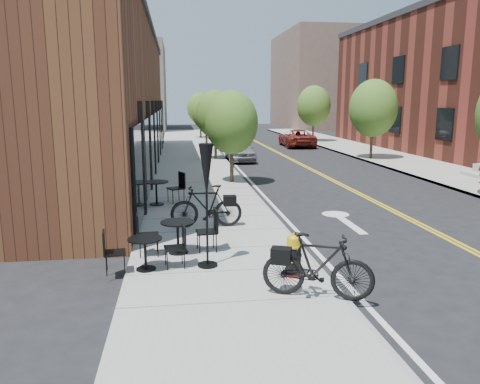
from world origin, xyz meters
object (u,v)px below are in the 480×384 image
patio_umbrella (206,179)px  parked_car_a (240,150)px  fire_hydrant (294,255)px  bistro_set_b (145,249)px  parked_car_b (235,141)px  parked_car_far (297,138)px  parked_car_c (229,138)px  bistro_set_a (178,232)px  bicycle_left (206,206)px  bicycle_right (318,266)px  bistro_set_c (156,190)px

patio_umbrella → parked_car_a: (3.13, 17.84, -1.30)m
fire_hydrant → bistro_set_b: bearing=148.5°
parked_car_a → parked_car_b: size_ratio=0.94×
bistro_set_b → parked_car_far: size_ratio=0.35×
bistro_set_b → parked_car_b: bearing=71.4°
parked_car_b → parked_car_c: same height
fire_hydrant → bistro_set_a: bearing=125.1°
fire_hydrant → parked_car_b: parked_car_b is taller
parked_car_b → fire_hydrant: bearing=-93.8°
bistro_set_b → parked_car_a: bearing=69.1°
bicycle_left → patio_umbrella: bearing=-2.5°
bicycle_right → parked_car_b: (1.80, 25.63, -0.03)m
parked_car_c → patio_umbrella: bearing=-104.1°
bistro_set_b → fire_hydrant: bearing=-20.6°
patio_umbrella → parked_car_b: bearing=81.4°
bistro_set_c → parked_car_far: 22.04m
bistro_set_a → parked_car_a: bearing=72.7°
parked_car_a → parked_car_c: parked_car_c is taller
bistro_set_c → parked_car_b: (4.85, 17.71, 0.04)m
bistro_set_b → patio_umbrella: patio_umbrella is taller
bistro_set_b → patio_umbrella: size_ratio=0.64×
bistro_set_a → bistro_set_b: (-0.66, -0.99, -0.04)m
parked_car_far → bicycle_right: bearing=78.1°
parked_car_a → parked_car_b: bearing=86.2°
bicycle_right → parked_car_far: bearing=7.4°
fire_hydrant → bistro_set_c: bearing=95.2°
bicycle_left → bicycle_right: size_ratio=1.00×
bistro_set_a → parked_car_c: 25.99m
bistro_set_b → bicycle_right: bearing=-37.9°
bistro_set_a → bistro_set_b: bearing=-128.9°
bistro_set_a → parked_car_c: bearing=76.1°
fire_hydrant → parked_car_a: bearing=67.4°
bicycle_left → bistro_set_a: bicycle_left is taller
bistro_set_a → parked_car_a: size_ratio=0.47×
parked_car_c → parked_car_far: (5.17, -0.86, -0.02)m
parked_car_far → fire_hydrant: bearing=77.2°
bistro_set_a → parked_car_far: bearing=64.7°
bicycle_right → parked_car_far: 28.45m
bicycle_right → parked_car_b: parked_car_b is taller
parked_car_c → parked_car_far: bearing=-16.1°
fire_hydrant → bicycle_right: bicycle_right is taller
bistro_set_a → parked_car_far: 26.47m
parked_car_a → patio_umbrella: bearing=-99.4°
bicycle_left → fire_hydrant: bearing=22.0°
fire_hydrant → parked_car_c: parked_car_c is taller
bistro_set_a → parked_car_far: (9.24, 24.81, 0.06)m
fire_hydrant → bicycle_left: 4.08m
bistro_set_c → parked_car_a: parked_car_a is taller
bistro_set_c → parked_car_b: bearing=50.6°
bicycle_left → bistro_set_c: 3.34m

